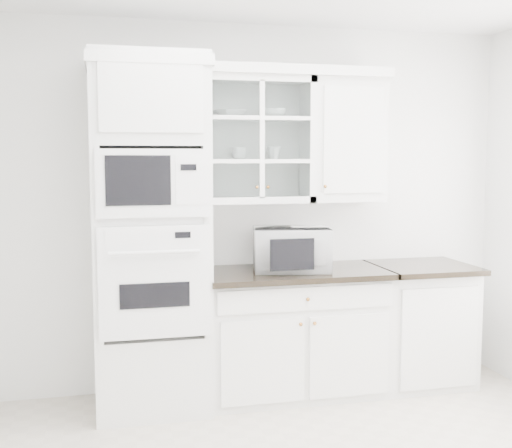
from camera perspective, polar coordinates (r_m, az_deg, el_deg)
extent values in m
cube|color=white|center=(4.81, -0.73, 1.46)|extent=(4.00, 0.02, 2.70)
cube|color=white|center=(4.41, -9.39, -1.00)|extent=(0.76, 0.65, 2.40)
cube|color=white|center=(4.12, -9.01, -5.15)|extent=(0.70, 0.03, 0.72)
cube|color=black|center=(4.12, -8.97, -6.29)|extent=(0.44, 0.01, 0.16)
cube|color=white|center=(4.04, -9.15, 3.57)|extent=(0.70, 0.03, 0.43)
cube|color=black|center=(4.02, -10.42, 3.82)|extent=(0.40, 0.01, 0.31)
cube|color=white|center=(4.76, 3.40, -9.74)|extent=(1.30, 0.60, 0.88)
cube|color=black|center=(4.63, 3.56, -4.36)|extent=(1.32, 0.67, 0.04)
cube|color=white|center=(5.13, 14.29, -8.77)|extent=(0.70, 0.60, 0.88)
cube|color=black|center=(5.00, 14.61, -3.76)|extent=(0.72, 0.67, 0.04)
cube|color=white|center=(4.65, 0.05, 7.47)|extent=(0.80, 0.33, 0.90)
cube|color=white|center=(4.65, 0.05, 5.62)|extent=(0.74, 0.29, 0.02)
cube|color=white|center=(4.66, 0.05, 9.31)|extent=(0.74, 0.29, 0.02)
cube|color=white|center=(4.85, 7.90, 7.35)|extent=(0.55, 0.33, 0.90)
cube|color=white|center=(4.64, -1.18, 13.48)|extent=(2.14, 0.38, 0.07)
imported|color=white|center=(4.60, 3.16, -2.21)|extent=(0.61, 0.54, 0.31)
imported|color=white|center=(4.62, -2.29, 9.79)|extent=(0.27, 0.27, 0.05)
imported|color=white|center=(4.67, 1.47, 9.80)|extent=(0.23, 0.23, 0.06)
imported|color=white|center=(4.63, -1.49, 6.28)|extent=(0.11, 0.11, 0.09)
imported|color=white|center=(4.70, 1.59, 6.33)|extent=(0.12, 0.12, 0.10)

